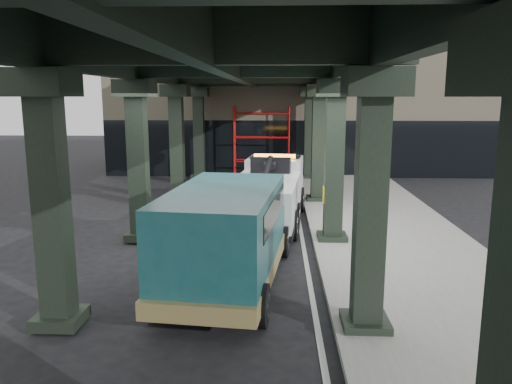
# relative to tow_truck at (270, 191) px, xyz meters

# --- Properties ---
(ground) EXTENTS (90.00, 90.00, 0.00)m
(ground) POSITION_rel_tow_truck_xyz_m (-0.61, -4.45, -1.19)
(ground) COLOR black
(ground) RESTS_ON ground
(sidewalk) EXTENTS (5.00, 40.00, 0.15)m
(sidewalk) POSITION_rel_tow_truck_xyz_m (3.89, -2.45, -1.12)
(sidewalk) COLOR gray
(sidewalk) RESTS_ON ground
(lane_stripe) EXTENTS (0.12, 38.00, 0.01)m
(lane_stripe) POSITION_rel_tow_truck_xyz_m (1.09, -2.45, -1.19)
(lane_stripe) COLOR silver
(lane_stripe) RESTS_ON ground
(viaduct) EXTENTS (7.40, 32.00, 6.40)m
(viaduct) POSITION_rel_tow_truck_xyz_m (-1.01, -2.45, 4.27)
(viaduct) COLOR black
(viaduct) RESTS_ON ground
(building) EXTENTS (22.00, 10.00, 8.00)m
(building) POSITION_rel_tow_truck_xyz_m (1.39, 15.55, 2.81)
(building) COLOR #C6B793
(building) RESTS_ON ground
(scaffolding) EXTENTS (3.08, 0.88, 4.00)m
(scaffolding) POSITION_rel_tow_truck_xyz_m (-0.61, 10.19, 0.91)
(scaffolding) COLOR red
(scaffolding) RESTS_ON ground
(tow_truck) EXTENTS (2.80, 7.62, 2.45)m
(tow_truck) POSITION_rel_tow_truck_xyz_m (0.00, 0.00, 0.00)
(tow_truck) COLOR black
(tow_truck) RESTS_ON ground
(towed_van) EXTENTS (2.99, 6.30, 2.47)m
(towed_van) POSITION_rel_tow_truck_xyz_m (-0.89, -6.24, 0.13)
(towed_van) COLOR #134145
(towed_van) RESTS_ON ground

